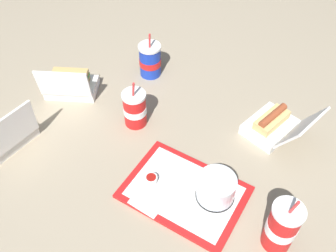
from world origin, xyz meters
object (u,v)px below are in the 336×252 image
Objects in this scene: clamshell_hotdog_right at (274,125)px; clamshell_hotdog_back at (5,135)px; ketchup_cup at (151,179)px; soda_cup_front at (150,60)px; clamshell_sandwich_corner at (70,84)px; plastic_fork at (168,163)px; soda_cup_back at (282,227)px; cake_container at (216,188)px; soda_cup_left at (135,109)px; food_tray at (184,192)px.

clamshell_hotdog_back is at bearing -145.27° from clamshell_hotdog_right.
ketchup_cup is 0.20× the size of soda_cup_front.
clamshell_hotdog_right is at bearing 16.19° from clamshell_sandwich_corner.
ketchup_cup is 0.36× the size of plastic_fork.
clamshell_hotdog_right is 0.43m from soda_cup_back.
soda_cup_front is 0.84× the size of soda_cup_back.
clamshell_hotdog_right is (0.05, 0.35, -0.01)m from cake_container.
cake_container is at bearing 15.69° from plastic_fork.
soda_cup_front is 0.28m from soda_cup_left.
soda_cup_back is (0.92, -0.17, 0.05)m from clamshell_sandwich_corner.
soda_cup_left is (-0.61, 0.17, -0.02)m from soda_cup_back.
cake_container is 0.50× the size of clamshell_sandwich_corner.
clamshell_sandwich_corner is (-0.71, 0.13, -0.01)m from cake_container.
ketchup_cup is at bearing -166.95° from food_tray.
clamshell_hotdog_right is at bearing 59.08° from ketchup_cup.
soda_cup_back is (0.30, -0.00, 0.08)m from food_tray.
ketchup_cup is 0.17× the size of soda_cup_back.
clamshell_hotdog_back is 0.46m from soda_cup_left.
food_tray is 0.11m from ketchup_cup.
plastic_fork is 0.40m from clamshell_hotdog_right.
clamshell_hotdog_back is at bearing -135.70° from soda_cup_left.
soda_cup_left is at bearing 161.12° from cake_container.
soda_cup_back is (0.72, -0.43, 0.02)m from soda_cup_front.
soda_cup_left is at bearing 177.34° from plastic_fork.
clamshell_hotdog_back is (-0.72, -0.18, -0.01)m from cake_container.
plastic_fork is at bearing -11.35° from clamshell_sandwich_corner.
ketchup_cup is 0.20× the size of soda_cup_left.
food_tray is 0.36m from soda_cup_left.
clamshell_sandwich_corner reaches higher than plastic_fork.
clamshell_hotdog_back is 0.84× the size of soda_cup_back.
food_tray is 0.12m from plastic_fork.
clamshell_sandwich_corner reaches higher than food_tray.
soda_cup_left reaches higher than cake_container.
clamshell_hotdog_back is 0.94m from clamshell_hotdog_right.
food_tray is 3.39× the size of plastic_fork.
soda_cup_back is at bearing -10.45° from clamshell_sandwich_corner.
soda_cup_back is (0.94, 0.15, 0.05)m from clamshell_hotdog_back.
soda_cup_front is (-0.42, 0.43, 0.06)m from food_tray.
clamshell_sandwich_corner reaches higher than cake_container.
clamshell_hotdog_back is 0.32m from clamshell_sandwich_corner.
soda_cup_left is (0.11, -0.26, 0.00)m from soda_cup_front.
clamshell_hotdog_back is 0.83× the size of clamshell_sandwich_corner.
plastic_fork is (0.01, 0.09, -0.01)m from ketchup_cup.
clamshell_sandwich_corner is 0.96× the size of clamshell_hotdog_right.
soda_cup_left reaches higher than ketchup_cup.
soda_cup_front is (0.20, 0.26, 0.03)m from clamshell_sandwich_corner.
plastic_fork is 0.46× the size of clamshell_sandwich_corner.
soda_cup_front is (-0.31, 0.46, 0.04)m from ketchup_cup.
cake_container is 1.11× the size of plastic_fork.
soda_cup_back is at bearing 15.18° from plastic_fork.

